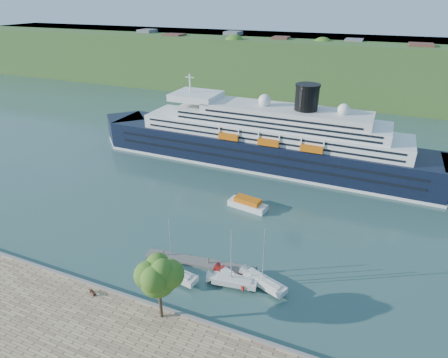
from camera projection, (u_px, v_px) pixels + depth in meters
The scene contains 12 objects.
ground at pixel (164, 312), 54.43m from camera, with size 400.00×400.00×0.00m, color #2B4D49.
far_hillside at pixel (328, 67), 168.94m from camera, with size 400.00×50.00×24.00m, color #345622.
quay_coping at pixel (162, 308), 53.75m from camera, with size 220.00×0.50×0.30m, color slate.
cruise_ship at pixel (263, 124), 97.07m from camera, with size 100.38×14.62×22.54m, color black, non-canonical shape.
park_bench at pixel (93, 292), 56.22m from camera, with size 1.33×0.54×0.85m, color #441F13, non-canonical shape.
promenade_tree at pixel (159, 286), 50.06m from camera, with size 6.64×6.64×11.00m, color #35641A, non-canonical shape.
floating_pontoon at pixel (197, 262), 64.37m from camera, with size 18.56×2.27×0.41m, color #65605A, non-canonical shape.
sailboat_white_near at pixel (174, 253), 58.35m from camera, with size 8.27×2.30×10.69m, color silver, non-canonical shape.
sailboat_red at pixel (233, 261), 58.40m from camera, with size 6.47×1.80×8.36m, color maroon, non-canonical shape.
sailboat_white_far at pixel (266, 262), 56.69m from camera, with size 7.98×2.22×10.30m, color silver, non-canonical shape.
tender_launch at pixel (248, 203), 80.44m from camera, with size 8.57×2.93×2.37m, color #CE5E0C, non-canonical shape.
sailboat_extra at pixel (235, 261), 57.08m from camera, with size 7.84×2.18×10.12m, color silver, non-canonical shape.
Camera 1 is at (23.56, -33.61, 41.64)m, focal length 30.00 mm.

